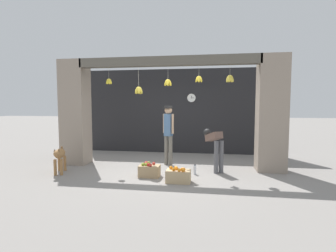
# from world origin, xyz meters

# --- Properties ---
(ground_plane) EXTENTS (60.00, 60.00, 0.00)m
(ground_plane) POSITION_xyz_m (0.00, 0.00, 0.00)
(ground_plane) COLOR gray
(shop_back_wall) EXTENTS (6.61, 0.12, 2.92)m
(shop_back_wall) POSITION_xyz_m (0.00, 2.50, 1.46)
(shop_back_wall) COLOR #232326
(shop_back_wall) RESTS_ON ground_plane
(shop_pillar_left) EXTENTS (0.70, 0.60, 2.92)m
(shop_pillar_left) POSITION_xyz_m (-2.65, 0.30, 1.46)
(shop_pillar_left) COLOR gray
(shop_pillar_left) RESTS_ON ground_plane
(shop_pillar_right) EXTENTS (0.70, 0.60, 2.92)m
(shop_pillar_right) POSITION_xyz_m (2.65, 0.30, 1.46)
(shop_pillar_right) COLOR gray
(shop_pillar_right) RESTS_ON ground_plane
(storefront_awning) EXTENTS (4.71, 0.27, 0.97)m
(storefront_awning) POSITION_xyz_m (0.01, 0.12, 2.76)
(storefront_awning) COLOR #5B564C
(dog) EXTENTS (0.42, 0.82, 0.66)m
(dog) POSITION_xyz_m (-2.51, -0.79, 0.44)
(dog) COLOR #9E7042
(dog) RESTS_ON ground_plane
(shopkeeper) EXTENTS (0.32, 0.30, 1.66)m
(shopkeeper) POSITION_xyz_m (-0.02, 0.55, 0.98)
(shopkeeper) COLOR #6B665B
(shopkeeper) RESTS_ON ground_plane
(worker_stooping) EXTENTS (0.51, 0.76, 1.04)m
(worker_stooping) POSITION_xyz_m (1.25, 0.04, 0.69)
(worker_stooping) COLOR #56565B
(worker_stooping) RESTS_ON ground_plane
(fruit_crate_oranges) EXTENTS (0.53, 0.33, 0.34)m
(fruit_crate_oranges) POSITION_xyz_m (0.46, -1.08, 0.15)
(fruit_crate_oranges) COLOR tan
(fruit_crate_oranges) RESTS_ON ground_plane
(fruit_crate_apples) EXTENTS (0.48, 0.32, 0.34)m
(fruit_crate_apples) POSITION_xyz_m (-0.27, -0.75, 0.15)
(fruit_crate_apples) COLOR tan
(fruit_crate_apples) RESTS_ON ground_plane
(water_bottle) EXTENTS (0.06, 0.06, 0.25)m
(water_bottle) POSITION_xyz_m (0.78, -0.37, 0.11)
(water_bottle) COLOR silver
(water_bottle) RESTS_ON ground_plane
(wall_clock) EXTENTS (0.30, 0.03, 0.30)m
(wall_clock) POSITION_xyz_m (0.49, 2.42, 1.92)
(wall_clock) COLOR black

